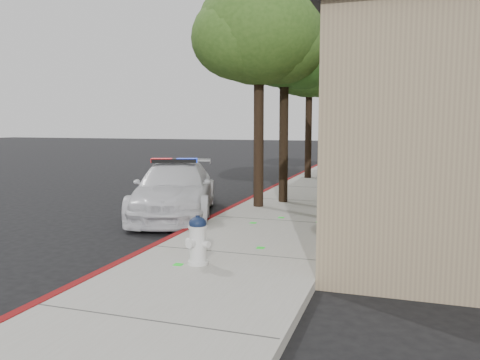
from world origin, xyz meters
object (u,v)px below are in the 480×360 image
police_car (175,189)px  fire_hydrant (198,240)px  street_tree_mid (285,45)px  street_tree_far (310,67)px  street_tree_near (259,36)px

police_car → fire_hydrant: (2.47, -4.25, -0.14)m
street_tree_mid → fire_hydrant: bearing=-88.8°
fire_hydrant → street_tree_mid: (-0.13, 6.47, 3.95)m
fire_hydrant → street_tree_far: (-0.57, 12.71, 4.04)m
street_tree_mid → police_car: bearing=-136.3°
fire_hydrant → street_tree_near: bearing=113.2°
fire_hydrant → street_tree_near: size_ratio=0.13×
street_tree_near → street_tree_mid: (0.46, 0.99, -0.11)m
street_tree_near → police_car: bearing=-146.5°
police_car → street_tree_far: size_ratio=0.86×
fire_hydrant → police_car: bearing=137.2°
police_car → fire_hydrant: 4.91m
police_car → street_tree_far: street_tree_far is taller
street_tree_near → fire_hydrant: bearing=-83.8°
street_tree_near → street_tree_far: street_tree_near is taller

